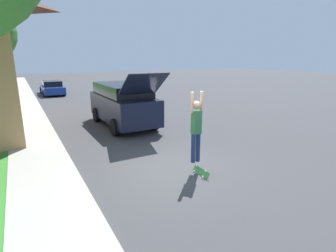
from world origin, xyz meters
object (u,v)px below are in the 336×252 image
at_px(skateboard, 201,172).
at_px(skateboarder, 196,126).
at_px(car_down_street, 52,88).
at_px(suv_parked, 123,103).

bearing_deg(skateboard, skateboarder, 99.29).
relative_size(car_down_street, skateboard, 6.05).
xyz_separation_m(suv_parked, skateboard, (-0.11, -6.64, -1.03)).
relative_size(car_down_street, skateboarder, 2.22).
height_order(suv_parked, skateboarder, suv_parked).
bearing_deg(skateboard, car_down_street, 94.09).
bearing_deg(car_down_street, skateboarder, -85.97).
height_order(suv_parked, skateboard, suv_parked).
bearing_deg(suv_parked, skateboarder, -91.31).
xyz_separation_m(skateboarder, skateboard, (0.04, -0.23, -1.32)).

